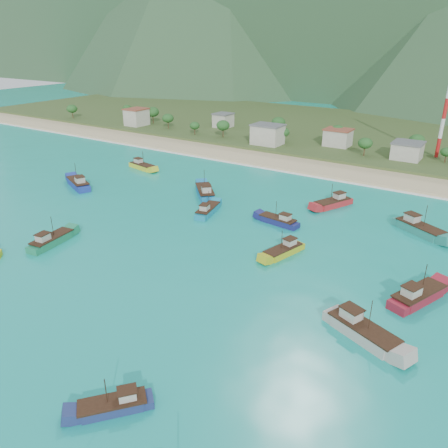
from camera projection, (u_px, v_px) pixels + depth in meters
The scene contains 19 objects.
ground at pixel (150, 265), 81.06m from camera, with size 600.00×600.00×0.00m, color #0D9190.
beach at pixel (314, 167), 141.89m from camera, with size 400.00×18.00×1.20m, color beige.
land at pixel (368, 135), 188.86m from camera, with size 400.00×110.00×2.40m, color #385123.
surf_line at pixel (302, 174), 134.58m from camera, with size 400.00×2.50×0.08m, color white.
village at pixel (365, 144), 152.70m from camera, with size 212.76×27.50×7.09m.
vegetation at pixel (317, 136), 163.40m from camera, with size 277.03×25.34×7.87m.
radio_tower at pixel (448, 98), 139.95m from camera, with size 1.20×1.20×38.61m.
boat_0 at pixel (419, 229), 94.08m from camera, with size 12.23×9.06×7.12m.
boat_1 at pixel (284, 251), 84.92m from camera, with size 5.26×10.04×5.69m.
boat_2 at pixel (208, 211), 104.63m from camera, with size 5.05×10.30×5.85m.
boat_7 at pixel (278, 221), 98.75m from camera, with size 9.91×4.06×5.68m.
boat_9 at pixel (78, 184), 123.00m from camera, with size 12.43×8.07×7.10m.
boat_10 at pixel (114, 406), 49.45m from camera, with size 7.51×8.16×5.07m.
boat_12 at pixel (52, 241), 89.04m from camera, with size 4.47×10.78×6.18m.
boat_13 at pixel (362, 332), 61.43m from camera, with size 12.18×7.74×6.94m.
boat_17 at pixel (205, 193), 115.82m from camera, with size 11.21×11.59×7.36m.
boat_18 at pixel (418, 296), 69.80m from camera, with size 7.52×11.92×6.79m.
boat_24 at pixel (142, 167), 139.99m from camera, with size 10.90×5.08×6.20m.
boat_26 at pixel (333, 203), 108.94m from camera, with size 7.43×11.30×6.46m.
Camera 1 is at (50.58, -52.32, 39.07)m, focal length 35.00 mm.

